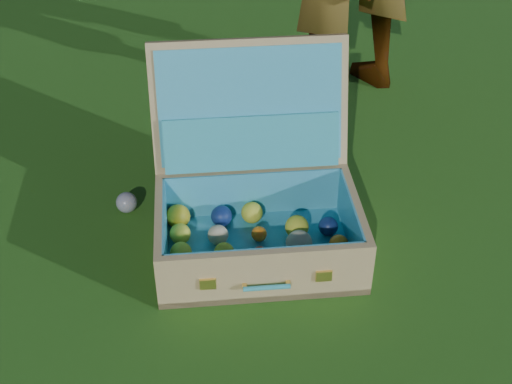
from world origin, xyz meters
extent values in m
plane|color=#215114|center=(0.00, 0.00, 0.00)|extent=(60.00, 60.00, 0.00)
sphere|color=#4373AE|center=(-0.43, 0.04, 0.03)|extent=(0.06, 0.06, 0.06)
cube|color=tan|center=(-0.06, -0.20, 0.01)|extent=(0.55, 0.37, 0.02)
cube|color=tan|center=(-0.06, -0.37, 0.08)|extent=(0.55, 0.02, 0.17)
cube|color=tan|center=(-0.06, -0.02, 0.08)|extent=(0.55, 0.02, 0.17)
cube|color=tan|center=(-0.33, -0.20, 0.08)|extent=(0.02, 0.33, 0.17)
cube|color=tan|center=(0.21, -0.20, 0.08)|extent=(0.02, 0.33, 0.17)
cube|color=teal|center=(-0.06, -0.20, 0.02)|extent=(0.51, 0.33, 0.01)
cube|color=teal|center=(-0.06, -0.36, 0.09)|extent=(0.51, 0.01, 0.15)
cube|color=teal|center=(-0.06, -0.03, 0.09)|extent=(0.51, 0.01, 0.15)
cube|color=teal|center=(-0.31, -0.20, 0.09)|extent=(0.01, 0.33, 0.15)
cube|color=teal|center=(0.19, -0.20, 0.09)|extent=(0.01, 0.33, 0.15)
cube|color=tan|center=(-0.06, 0.06, 0.34)|extent=(0.55, 0.14, 0.36)
cube|color=teal|center=(-0.06, 0.04, 0.34)|extent=(0.51, 0.10, 0.31)
cube|color=teal|center=(-0.06, 0.00, 0.25)|extent=(0.49, 0.06, 0.15)
cube|color=#F2C659|center=(-0.21, -0.38, 0.08)|extent=(0.04, 0.01, 0.03)
cube|color=#F2C659|center=(0.09, -0.38, 0.08)|extent=(0.04, 0.01, 0.03)
cylinder|color=teal|center=(-0.06, -0.40, 0.07)|extent=(0.12, 0.01, 0.01)
cube|color=#F2C659|center=(-0.12, -0.39, 0.07)|extent=(0.01, 0.02, 0.01)
cube|color=#F2C659|center=(0.00, -0.39, 0.07)|extent=(0.01, 0.02, 0.01)
sphere|color=white|center=(-0.28, -0.30, 0.06)|extent=(0.08, 0.08, 0.08)
sphere|color=gold|center=(-0.17, -0.31, 0.06)|extent=(0.06, 0.06, 0.06)
sphere|color=red|center=(-0.05, -0.32, 0.05)|extent=(0.04, 0.04, 0.04)
sphere|color=white|center=(0.05, -0.32, 0.05)|extent=(0.05, 0.05, 0.05)
sphere|color=white|center=(0.14, -0.31, 0.07)|extent=(0.08, 0.08, 0.08)
sphere|color=yellow|center=(-0.27, -0.23, 0.06)|extent=(0.06, 0.06, 0.06)
sphere|color=yellow|center=(-0.16, -0.24, 0.05)|extent=(0.06, 0.06, 0.06)
sphere|color=red|center=(-0.06, -0.24, 0.05)|extent=(0.04, 0.04, 0.04)
sphere|color=beige|center=(0.05, -0.23, 0.06)|extent=(0.07, 0.07, 0.07)
sphere|color=orange|center=(0.16, -0.23, 0.05)|extent=(0.05, 0.05, 0.05)
sphere|color=yellow|center=(-0.27, -0.15, 0.06)|extent=(0.06, 0.06, 0.06)
sphere|color=beige|center=(-0.17, -0.16, 0.05)|extent=(0.06, 0.06, 0.06)
sphere|color=orange|center=(-0.06, -0.16, 0.05)|extent=(0.04, 0.04, 0.04)
sphere|color=yellow|center=(0.05, -0.15, 0.06)|extent=(0.07, 0.07, 0.07)
sphere|color=navy|center=(0.14, -0.15, 0.05)|extent=(0.06, 0.06, 0.06)
sphere|color=gold|center=(-0.28, -0.08, 0.06)|extent=(0.07, 0.07, 0.07)
sphere|color=navy|center=(-0.16, -0.08, 0.06)|extent=(0.06, 0.06, 0.06)
sphere|color=yellow|center=(-0.07, -0.08, 0.06)|extent=(0.06, 0.06, 0.06)
camera|label=1|loc=(-0.21, -1.68, 1.33)|focal=50.00mm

